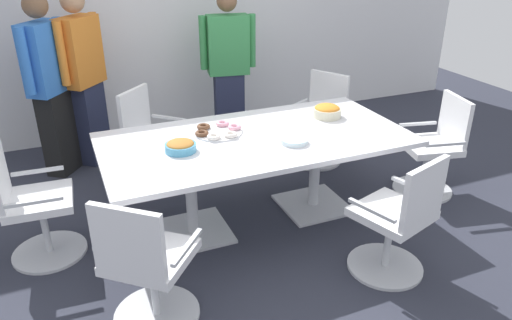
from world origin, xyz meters
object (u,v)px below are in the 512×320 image
person_standing_0 (50,85)px  office_chair_3 (320,123)px  snack_bowl_pretzels (180,146)px  conference_table (256,151)px  office_chair_1 (398,223)px  office_chair_2 (434,151)px  office_chair_4 (152,143)px  snack_bowl_chips_orange (327,111)px  plate_stack (294,141)px  office_chair_5 (32,208)px  person_standing_2 (228,67)px  office_chair_0 (147,269)px  person_standing_1 (84,77)px  donut_platter (218,131)px

person_standing_0 → office_chair_3: bearing=109.8°
office_chair_3 → snack_bowl_pretzels: office_chair_3 is taller
conference_table → office_chair_1: bearing=-59.0°
office_chair_2 → office_chair_4: size_ratio=1.00×
office_chair_3 → snack_bowl_chips_orange: 0.84m
person_standing_0 → plate_stack: person_standing_0 is taller
snack_bowl_chips_orange → office_chair_5: bearing=-179.4°
person_standing_2 → snack_bowl_pretzels: person_standing_2 is taller
office_chair_0 → person_standing_2: bearing=101.0°
office_chair_0 → person_standing_1: size_ratio=0.52×
donut_platter → snack_bowl_pretzels: bearing=-148.4°
office_chair_1 → office_chair_5: same height
office_chair_1 → person_standing_1: size_ratio=0.52×
office_chair_0 → conference_table: bearing=79.6°
snack_bowl_chips_orange → snack_bowl_pretzels: bearing=-170.9°
office_chair_1 → office_chair_3: same height
office_chair_1 → snack_bowl_pretzels: 1.63m
conference_table → snack_bowl_pretzels: snack_bowl_pretzels is taller
snack_bowl_chips_orange → plate_stack: (-0.53, -0.41, -0.04)m
office_chair_2 → snack_bowl_pretzels: (-2.30, 0.13, 0.39)m
office_chair_2 → donut_platter: size_ratio=2.32×
person_standing_0 → snack_bowl_chips_orange: person_standing_0 is taller
person_standing_0 → snack_bowl_chips_orange: size_ratio=7.09×
conference_table → office_chair_3: (1.08, 0.85, -0.22)m
person_standing_2 → office_chair_3: bearing=138.7°
office_chair_0 → snack_bowl_chips_orange: 2.13m
snack_bowl_chips_orange → plate_stack: bearing=-142.2°
donut_platter → plate_stack: bearing=-41.3°
office_chair_5 → person_standing_1: person_standing_1 is taller
snack_bowl_chips_orange → person_standing_0: bearing=147.0°
snack_bowl_pretzels → person_standing_0: bearing=116.7°
conference_table → donut_platter: bearing=142.8°
office_chair_2 → office_chair_5: same height
office_chair_4 → snack_bowl_chips_orange: 1.67m
snack_bowl_pretzels → office_chair_1: bearing=-38.8°
donut_platter → office_chair_1: bearing=-54.5°
person_standing_2 → snack_bowl_pretzels: 2.02m
office_chair_2 → plate_stack: 1.51m
office_chair_2 → person_standing_1: size_ratio=0.52×
conference_table → snack_bowl_chips_orange: (0.75, 0.18, 0.18)m
person_standing_0 → person_standing_1: 0.35m
office_chair_3 → office_chair_5: (-2.76, -0.69, 0.00)m
office_chair_2 → person_standing_0: bearing=73.1°
person_standing_0 → office_chair_1: bearing=74.5°
office_chair_3 → snack_bowl_chips_orange: size_ratio=3.71×
office_chair_2 → person_standing_1: bearing=68.2°
office_chair_4 → person_standing_0: person_standing_0 is taller
person_standing_0 → person_standing_2: person_standing_0 is taller
person_standing_2 → person_standing_0: bearing=13.8°
office_chair_2 → office_chair_3: same height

